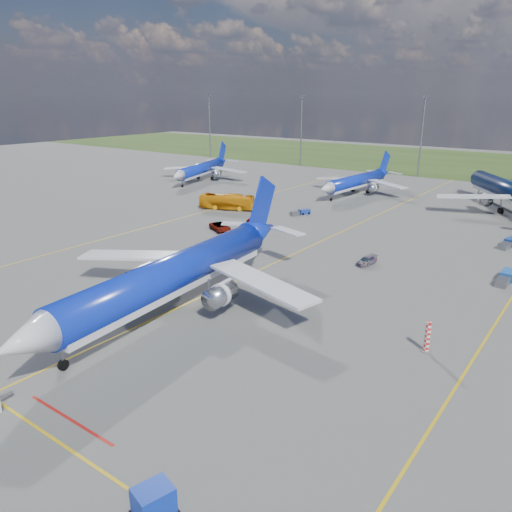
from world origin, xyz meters
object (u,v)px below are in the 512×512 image
Objects in this scene: baggage_tug_c at (301,212)px; baggage_tug_e at (509,243)px; main_airliner at (175,309)px; uld_container at (154,501)px; bg_jet_nnw at (356,194)px; apron_bus at (227,202)px; warning_post at (428,337)px; service_car_b at (220,227)px; bg_jet_nw at (202,180)px; baggage_tug_w at (506,278)px; service_car_a at (255,219)px; service_car_c at (367,261)px; bg_jet_n at (507,210)px.

baggage_tug_c is 0.80× the size of baggage_tug_e.
main_airliner is 29.03m from uld_container.
bg_jet_nnw is 34.75m from apron_bus.
warning_post is 0.57× the size of service_car_b.
bg_jet_nw reaches higher than baggage_tug_c.
uld_container is 53.35m from baggage_tug_w.
service_car_a is 0.73× the size of service_car_b.
uld_container is at bearing -66.04° from bg_jet_nw.
baggage_tug_e is (14.60, 21.53, -0.01)m from service_car_c.
apron_bus is at bearing 146.20° from warning_post.
apron_bus is 15.87m from baggage_tug_c.
uld_container is 0.55× the size of service_car_c.
bg_jet_nw is 54.90m from service_car_b.
service_car_c is 0.71× the size of baggage_tug_e.
bg_jet_nw is at bearing 29.40° from apron_bus.
apron_bus is at bearing -136.58° from baggage_tug_c.
bg_jet_nw is at bearing 177.94° from baggage_tug_e.
service_car_b is at bearing -165.40° from apron_bus.
service_car_a is (11.16, -5.43, -0.96)m from apron_bus.
service_car_a is 45.18m from baggage_tug_w.
bg_jet_n is 97.86m from uld_container.
bg_jet_n is 0.96× the size of main_airliner.
uld_container is 0.18× the size of apron_bus.
baggage_tug_c is (44.12, -19.26, 0.46)m from bg_jet_nw.
warning_post is 24.46m from baggage_tug_w.
service_car_c is at bearing -66.80° from service_car_b.
warning_post is at bearing 59.59° from bg_jet_n.
bg_jet_nnw is at bearing -45.23° from apron_bus.
apron_bus is at bearing -56.66° from bg_jet_nw.
baggage_tug_w is (17.37, 4.28, -0.01)m from service_car_c.
service_car_a is (40.27, -29.74, 0.66)m from bg_jet_nw.
main_airliner reaches higher than baggage_tug_c.
uld_container is at bearing -84.19° from baggage_tug_e.
service_car_c is at bearing 115.93° from uld_container.
main_airliner reaches higher than uld_container.
service_car_b is at bearing -79.62° from baggage_tug_c.
bg_jet_nw reaches higher than baggage_tug_w.
warning_post is 52.28m from service_car_a.
baggage_tug_e is (38.77, -25.90, 0.56)m from bg_jet_nnw.
bg_jet_nw reaches higher than bg_jet_nnw.
uld_container is (-0.47, -97.86, 0.86)m from bg_jet_n.
apron_bus is at bearing -0.09° from bg_jet_n.
bg_jet_nnw is 101.26m from uld_container.
bg_jet_nnw is at bearing 116.17° from baggage_tug_c.
warning_post is at bearing 9.34° from main_airliner.
bg_jet_nnw is at bearing 94.42° from main_airliner.
main_airliner is 3.93× the size of apron_bus.
service_car_c is (67.67, -40.15, 0.57)m from bg_jet_nw.
apron_bus reaches higher than baggage_tug_e.
baggage_tug_e is at bearing 100.92° from uld_container.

